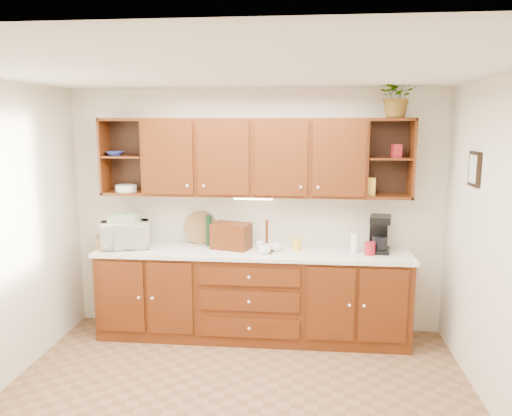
% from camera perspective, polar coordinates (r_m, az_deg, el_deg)
% --- Properties ---
extents(floor, '(4.00, 4.00, 0.00)m').
position_cam_1_polar(floor, '(4.22, -2.69, -22.37)').
color(floor, brown).
rests_on(floor, ground).
extents(ceiling, '(4.00, 4.00, 0.00)m').
position_cam_1_polar(ceiling, '(3.60, -3.03, 15.44)').
color(ceiling, white).
rests_on(ceiling, back_wall).
extents(back_wall, '(4.00, 0.00, 4.00)m').
position_cam_1_polar(back_wall, '(5.40, -0.08, -0.34)').
color(back_wall, beige).
rests_on(back_wall, floor).
extents(base_cabinets, '(3.20, 0.60, 0.90)m').
position_cam_1_polar(base_cabinets, '(5.32, -0.41, -9.95)').
color(base_cabinets, '#3D1B06').
rests_on(base_cabinets, floor).
extents(countertop, '(3.24, 0.64, 0.04)m').
position_cam_1_polar(countertop, '(5.18, -0.43, -5.08)').
color(countertop, white).
rests_on(countertop, base_cabinets).
extents(upper_cabinets, '(3.20, 0.33, 0.80)m').
position_cam_1_polar(upper_cabinets, '(5.16, -0.16, 5.84)').
color(upper_cabinets, '#3D1B06').
rests_on(upper_cabinets, back_wall).
extents(undercabinet_light, '(0.40, 0.05, 0.02)m').
position_cam_1_polar(undercabinet_light, '(5.16, -0.32, 1.11)').
color(undercabinet_light, white).
rests_on(undercabinet_light, upper_cabinets).
extents(framed_picture, '(0.03, 0.24, 0.30)m').
position_cam_1_polar(framed_picture, '(4.68, 23.71, 4.10)').
color(framed_picture, black).
rests_on(framed_picture, right_wall).
extents(wicker_basket, '(0.29, 0.29, 0.14)m').
position_cam_1_polar(wicker_basket, '(5.47, -16.59, -3.73)').
color(wicker_basket, olive).
rests_on(wicker_basket, countertop).
extents(microwave, '(0.57, 0.48, 0.27)m').
position_cam_1_polar(microwave, '(5.43, -14.73, -3.00)').
color(microwave, beige).
rests_on(microwave, countertop).
extents(towel_stack, '(0.30, 0.22, 0.09)m').
position_cam_1_polar(towel_stack, '(5.40, -14.81, -1.14)').
color(towel_stack, '#C4C15C').
rests_on(towel_stack, microwave).
extents(wine_bottle, '(0.08, 0.08, 0.34)m').
position_cam_1_polar(wine_bottle, '(5.36, -5.38, -2.54)').
color(wine_bottle, black).
rests_on(wine_bottle, countertop).
extents(woven_tray, '(0.37, 0.19, 0.36)m').
position_cam_1_polar(woven_tray, '(5.50, -6.32, -3.93)').
color(woven_tray, olive).
rests_on(woven_tray, countertop).
extents(bread_box, '(0.44, 0.34, 0.27)m').
position_cam_1_polar(bread_box, '(5.22, -2.85, -3.21)').
color(bread_box, '#3D1B06').
rests_on(bread_box, countertop).
extents(mug_tree, '(0.31, 0.30, 0.34)m').
position_cam_1_polar(mug_tree, '(5.10, 1.23, -4.47)').
color(mug_tree, '#3D1B06').
rests_on(mug_tree, countertop).
extents(canister_red, '(0.12, 0.12, 0.13)m').
position_cam_1_polar(canister_red, '(5.12, 12.88, -4.54)').
color(canister_red, maroon).
rests_on(canister_red, countertop).
extents(canister_white, '(0.10, 0.10, 0.20)m').
position_cam_1_polar(canister_white, '(5.17, 11.22, -3.92)').
color(canister_white, white).
rests_on(canister_white, countertop).
extents(canister_yellow, '(0.13, 0.13, 0.12)m').
position_cam_1_polar(canister_yellow, '(5.19, 4.64, -4.17)').
color(canister_yellow, yellow).
rests_on(canister_yellow, countertop).
extents(coffee_maker, '(0.25, 0.29, 0.38)m').
position_cam_1_polar(coffee_maker, '(5.24, 13.95, -2.93)').
color(coffee_maker, black).
rests_on(coffee_maker, countertop).
extents(bowl_stack, '(0.20, 0.20, 0.05)m').
position_cam_1_polar(bowl_stack, '(5.50, -15.81, 6.02)').
color(bowl_stack, '#293897').
rests_on(bowl_stack, upper_cabinets).
extents(plate_stack, '(0.29, 0.29, 0.07)m').
position_cam_1_polar(plate_stack, '(5.49, -14.61, 2.22)').
color(plate_stack, white).
rests_on(plate_stack, upper_cabinets).
extents(pantry_box_yellow, '(0.10, 0.08, 0.17)m').
position_cam_1_polar(pantry_box_yellow, '(5.18, 12.89, 2.43)').
color(pantry_box_yellow, yellow).
rests_on(pantry_box_yellow, upper_cabinets).
extents(pantry_box_red, '(0.10, 0.09, 0.13)m').
position_cam_1_polar(pantry_box_red, '(5.18, 15.76, 6.30)').
color(pantry_box_red, maroon).
rests_on(pantry_box_red, upper_cabinets).
extents(potted_plant, '(0.42, 0.38, 0.42)m').
position_cam_1_polar(potted_plant, '(5.15, 15.88, 12.23)').
color(potted_plant, '#999999').
rests_on(potted_plant, upper_cabinets).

